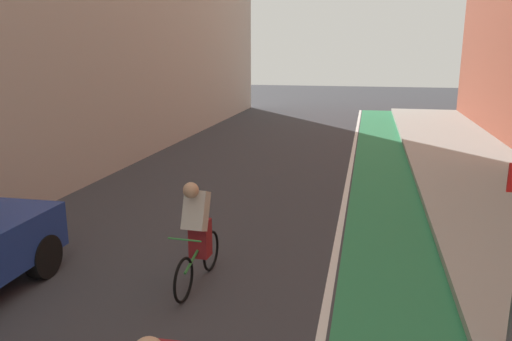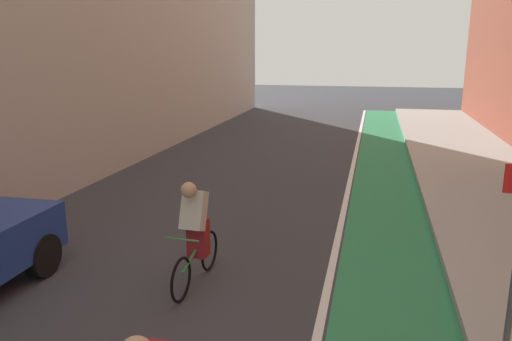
{
  "view_description": "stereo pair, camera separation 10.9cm",
  "coord_description": "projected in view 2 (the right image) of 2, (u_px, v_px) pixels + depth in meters",
  "views": [
    {
      "loc": [
        2.62,
        4.69,
        3.34
      ],
      "look_at": [
        0.58,
        13.8,
        1.09
      ],
      "focal_mm": 35.09,
      "sensor_mm": 36.0,
      "label": 1
    },
    {
      "loc": [
        2.73,
        4.71,
        3.34
      ],
      "look_at": [
        0.58,
        13.8,
        1.09
      ],
      "focal_mm": 35.09,
      "sensor_mm": 36.0,
      "label": 2
    }
  ],
  "objects": [
    {
      "name": "lane_divider_stripe",
      "position": [
        346.0,
        199.0,
        11.51
      ],
      "size": [
        0.12,
        35.86,
        0.0
      ],
      "primitive_type": "cube",
      "color": "white",
      "rests_on": "ground"
    },
    {
      "name": "ground_plane",
      "position": [
        230.0,
        220.0,
        10.12
      ],
      "size": [
        78.9,
        78.9,
        0.0
      ],
      "primitive_type": "plane",
      "color": "#38383D"
    },
    {
      "name": "bike_lane_paint",
      "position": [
        386.0,
        202.0,
        11.31
      ],
      "size": [
        1.6,
        35.86,
        0.0
      ],
      "primitive_type": "cube",
      "color": "#2D8451",
      "rests_on": "ground"
    },
    {
      "name": "sidewalk_right",
      "position": [
        508.0,
        207.0,
        10.73
      ],
      "size": [
        3.45,
        35.86,
        0.14
      ],
      "primitive_type": "cube",
      "color": "#A8A59E",
      "rests_on": "ground"
    },
    {
      "name": "cyclist_trailing",
      "position": [
        196.0,
        229.0,
        7.16
      ],
      "size": [
        0.48,
        1.68,
        1.59
      ],
      "color": "black",
      "rests_on": "ground"
    }
  ]
}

